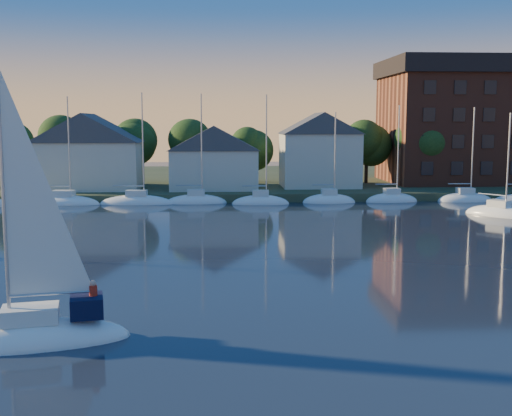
{
  "coord_description": "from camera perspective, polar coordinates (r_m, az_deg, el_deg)",
  "views": [
    {
      "loc": [
        -5.66,
        -25.64,
        9.53
      ],
      "look_at": [
        -2.72,
        22.0,
        3.13
      ],
      "focal_mm": 45.0,
      "sensor_mm": 36.0,
      "label": 1
    }
  ],
  "objects": [
    {
      "name": "clubhouse_west",
      "position": [
        85.3,
        -14.63,
        4.98
      ],
      "size": [
        13.65,
        9.45,
        9.64
      ],
      "color": "beige",
      "rests_on": "shoreline_land"
    },
    {
      "name": "tree_line",
      "position": [
        89.0,
        1.42,
        6.12
      ],
      "size": [
        93.4,
        5.4,
        8.9
      ],
      "color": "#3A2B1A",
      "rests_on": "shoreline_land"
    },
    {
      "name": "hero_sailboat",
      "position": [
        29.88,
        -19.09,
        -10.25
      ],
      "size": [
        8.81,
        4.3,
        13.31
      ],
      "rotation": [
        0.0,
        0.0,
        3.34
      ],
      "color": "white",
      "rests_on": "ground"
    },
    {
      "name": "ground",
      "position": [
        27.93,
        8.58,
        -12.4
      ],
      "size": [
        260.0,
        260.0,
        0.0
      ],
      "primitive_type": "plane",
      "color": "black",
      "rests_on": "ground"
    },
    {
      "name": "wooden_dock",
      "position": [
        78.42,
        0.63,
        0.66
      ],
      "size": [
        120.0,
        3.0,
        1.0
      ],
      "primitive_type": "cube",
      "color": "brown",
      "rests_on": "ground"
    },
    {
      "name": "clubhouse_east",
      "position": [
        85.81,
        5.66,
        5.24
      ],
      "size": [
        10.5,
        8.4,
        9.8
      ],
      "color": "beige",
      "rests_on": "shoreline_land"
    },
    {
      "name": "shoreline_land",
      "position": [
        101.25,
        -0.31,
        2.24
      ],
      "size": [
        160.0,
        50.0,
        2.0
      ],
      "primitive_type": "cube",
      "color": "#354025",
      "rests_on": "ground"
    },
    {
      "name": "drifting_sailboat_right",
      "position": [
        70.09,
        20.75,
        -0.59
      ],
      "size": [
        6.49,
        7.2,
        11.56
      ],
      "rotation": [
        0.0,
        0.0,
        -0.89
      ],
      "color": "white",
      "rests_on": "ground"
    },
    {
      "name": "moored_fleet",
      "position": [
        75.85,
        3.82,
        0.48
      ],
      "size": [
        95.5,
        2.4,
        12.05
      ],
      "color": "white",
      "rests_on": "ground"
    },
    {
      "name": "condo_block",
      "position": [
        98.89,
        20.29,
        7.32
      ],
      "size": [
        31.0,
        17.0,
        17.4
      ],
      "color": "brown",
      "rests_on": "shoreline_land"
    },
    {
      "name": "clubhouse_centre",
      "position": [
        82.76,
        -3.77,
        4.58
      ],
      "size": [
        11.55,
        8.4,
        8.08
      ],
      "color": "beige",
      "rests_on": "shoreline_land"
    }
  ]
}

